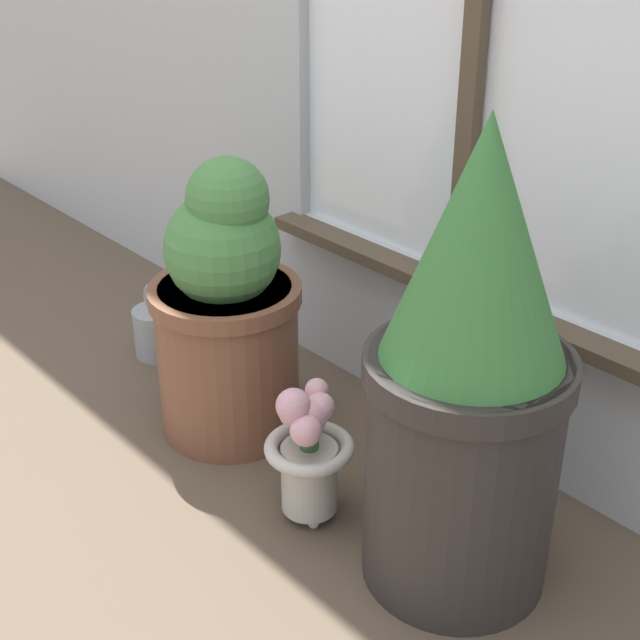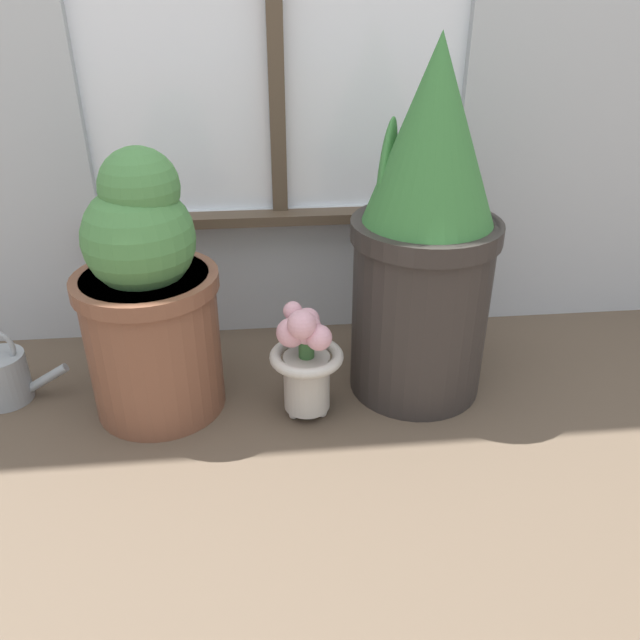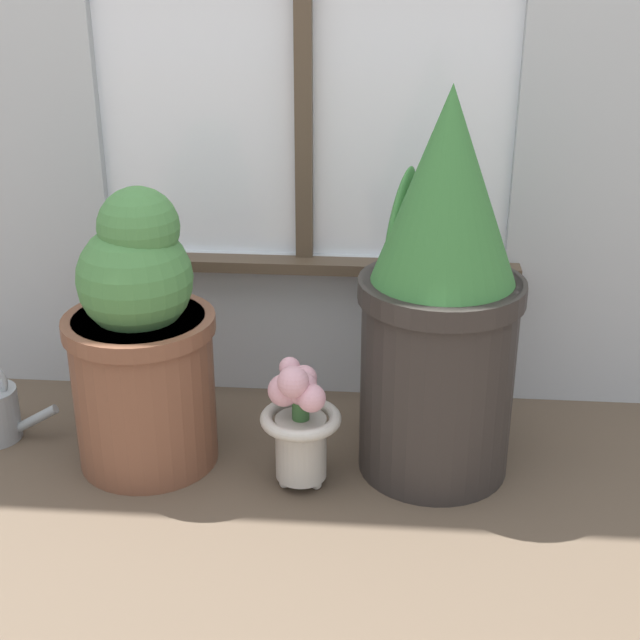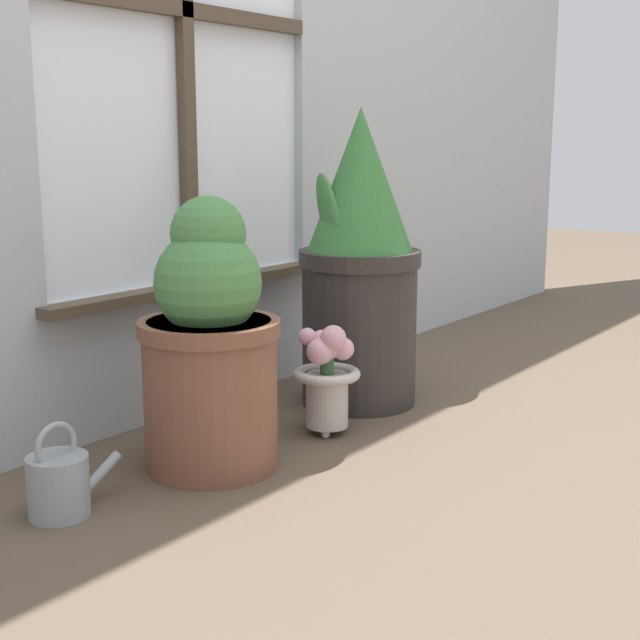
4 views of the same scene
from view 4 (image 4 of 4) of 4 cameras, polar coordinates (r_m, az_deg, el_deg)
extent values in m
plane|color=brown|center=(1.97, 3.75, -8.37)|extent=(10.00, 10.00, 0.00)
cube|color=#B2B7BC|center=(2.27, -8.34, -1.48)|extent=(0.87, 0.05, 0.33)
cube|color=white|center=(2.24, -9.20, 18.96)|extent=(0.87, 0.02, 1.28)
cube|color=#4C3D2D|center=(2.22, -8.68, 19.05)|extent=(0.04, 0.02, 1.28)
cube|color=#4C3D2D|center=(2.22, -8.68, 19.05)|extent=(0.87, 0.02, 0.04)
cube|color=#4C3D2D|center=(2.21, -7.63, 2.20)|extent=(0.93, 0.06, 0.02)
cylinder|color=brown|center=(1.84, -7.00, -4.75)|extent=(0.27, 0.27, 0.31)
cylinder|color=brown|center=(1.81, -7.11, -0.49)|extent=(0.29, 0.29, 0.03)
cylinder|color=#38281E|center=(1.81, -7.12, -0.17)|extent=(0.25, 0.25, 0.01)
sphere|color=#477F42|center=(1.79, -7.18, 2.36)|extent=(0.22, 0.22, 0.22)
sphere|color=#477F42|center=(1.79, -7.17, 5.51)|extent=(0.15, 0.15, 0.15)
ellipsoid|color=#477F42|center=(1.77, -9.16, 1.86)|extent=(0.06, 0.08, 0.12)
cylinder|color=#2D2826|center=(2.27, 2.52, -0.47)|extent=(0.29, 0.29, 0.40)
cylinder|color=#2D2826|center=(2.24, 2.56, 3.99)|extent=(0.31, 0.31, 0.04)
cylinder|color=#38281E|center=(2.24, 2.56, 4.36)|extent=(0.27, 0.27, 0.01)
cone|color=#387538|center=(2.23, 2.61, 8.98)|extent=(0.26, 0.26, 0.35)
ellipsoid|color=#387538|center=(2.19, 0.63, 6.64)|extent=(0.10, 0.17, 0.24)
sphere|color=#BCB7AD|center=(2.10, -0.34, -6.81)|extent=(0.02, 0.02, 0.02)
sphere|color=#BCB7AD|center=(2.04, 0.34, -7.31)|extent=(0.02, 0.02, 0.02)
sphere|color=#BCB7AD|center=(2.09, 1.36, -6.87)|extent=(0.02, 0.02, 0.02)
cylinder|color=#BCB7AD|center=(2.05, 0.46, -5.14)|extent=(0.10, 0.10, 0.12)
torus|color=#BCB7AD|center=(2.04, 0.46, -3.47)|extent=(0.15, 0.15, 0.02)
cylinder|color=#386633|center=(2.03, 0.46, -2.54)|extent=(0.03, 0.03, 0.07)
sphere|color=#DB9EAD|center=(2.02, 0.46, -1.69)|extent=(0.06, 0.06, 0.06)
sphere|color=#DB9EAD|center=(2.03, 0.08, -1.32)|extent=(0.05, 0.05, 0.05)
sphere|color=#DB9EAD|center=(2.02, -0.82, -1.07)|extent=(0.04, 0.04, 0.04)
sphere|color=#DB9EAD|center=(2.00, -0.04, -2.04)|extent=(0.06, 0.06, 0.06)
sphere|color=#DB9EAD|center=(1.99, 0.85, -1.17)|extent=(0.06, 0.06, 0.06)
sphere|color=#DB9EAD|center=(2.03, 1.46, -1.85)|extent=(0.05, 0.05, 0.05)
cylinder|color=gray|center=(1.69, -16.40, -10.15)|extent=(0.11, 0.11, 0.11)
cylinder|color=gray|center=(1.75, -13.87, -9.51)|extent=(0.10, 0.02, 0.07)
torus|color=gray|center=(1.67, -16.54, -7.73)|extent=(0.09, 0.01, 0.09)
camera|label=1|loc=(2.56, 29.81, 17.97)|focal=50.00mm
camera|label=2|loc=(1.51, 34.99, 15.20)|focal=35.00mm
camera|label=3|loc=(1.79, 48.03, 17.47)|focal=50.00mm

